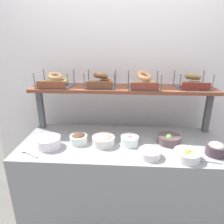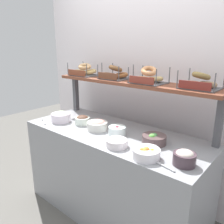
# 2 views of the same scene
# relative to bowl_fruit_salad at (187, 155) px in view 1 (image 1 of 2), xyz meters

# --- Properties ---
(ground_plane) EXTENTS (8.00, 8.00, 0.00)m
(ground_plane) POSITION_rel_bowl_fruit_salad_xyz_m (-0.49, 0.24, -0.89)
(ground_plane) COLOR #595651
(back_wall) EXTENTS (2.93, 0.06, 2.40)m
(back_wall) POSITION_rel_bowl_fruit_salad_xyz_m (-0.49, 0.79, 0.31)
(back_wall) COLOR white
(back_wall) RESTS_ON ground_plane
(deli_counter) EXTENTS (1.73, 0.70, 0.85)m
(deli_counter) POSITION_rel_bowl_fruit_salad_xyz_m (-0.49, 0.24, -0.46)
(deli_counter) COLOR gray
(deli_counter) RESTS_ON ground_plane
(shelf_riser_left) EXTENTS (0.05, 0.05, 0.40)m
(shelf_riser_left) POSITION_rel_bowl_fruit_salad_xyz_m (-1.30, 0.51, 0.16)
(shelf_riser_left) COLOR #4C4C51
(shelf_riser_left) RESTS_ON deli_counter
(shelf_riser_right) EXTENTS (0.05, 0.05, 0.40)m
(shelf_riser_right) POSITION_rel_bowl_fruit_salad_xyz_m (0.31, 0.51, 0.16)
(shelf_riser_right) COLOR #4C4C51
(shelf_riser_right) RESTS_ON deli_counter
(upper_shelf) EXTENTS (1.69, 0.32, 0.03)m
(upper_shelf) POSITION_rel_bowl_fruit_salad_xyz_m (-0.49, 0.51, 0.38)
(upper_shelf) COLOR brown
(upper_shelf) RESTS_ON shelf_riser_left
(bowl_fruit_salad) EXTENTS (0.19, 0.19, 0.08)m
(bowl_fruit_salad) POSITION_rel_bowl_fruit_salad_xyz_m (0.00, 0.00, 0.00)
(bowl_fruit_salad) COLOR white
(bowl_fruit_salad) RESTS_ON deli_counter
(bowl_cream_cheese) EXTENTS (0.17, 0.17, 0.07)m
(bowl_cream_cheese) POSITION_rel_bowl_fruit_salad_xyz_m (-0.27, 0.02, -0.00)
(bowl_cream_cheese) COLOR white
(bowl_cream_cheese) RESTS_ON deli_counter
(bowl_chocolate_spread) EXTENTS (0.15, 0.15, 0.09)m
(bowl_chocolate_spread) POSITION_rel_bowl_fruit_salad_xyz_m (-0.86, 0.20, 0.01)
(bowl_chocolate_spread) COLOR white
(bowl_chocolate_spread) RESTS_ON deli_counter
(bowl_beet_salad) EXTENTS (0.15, 0.15, 0.08)m
(bowl_beet_salad) POSITION_rel_bowl_fruit_salad_xyz_m (-0.42, 0.20, 0.00)
(bowl_beet_salad) COLOR white
(bowl_beet_salad) RESTS_ON deli_counter
(bowl_tuna_salad) EXTENTS (0.15, 0.15, 0.10)m
(bowl_tuna_salad) POSITION_rel_bowl_fruit_salad_xyz_m (0.24, 0.08, 0.01)
(bowl_tuna_salad) COLOR #43333B
(bowl_tuna_salad) RESTS_ON deli_counter
(bowl_scallion_spread) EXTENTS (0.19, 0.19, 0.11)m
(bowl_scallion_spread) POSITION_rel_bowl_fruit_salad_xyz_m (-1.09, 0.12, 0.01)
(bowl_scallion_spread) COLOR white
(bowl_scallion_spread) RESTS_ON deli_counter
(bowl_lox_spread) EXTENTS (0.19, 0.19, 0.09)m
(bowl_lox_spread) POSITION_rel_bowl_fruit_salad_xyz_m (-0.64, 0.19, 0.01)
(bowl_lox_spread) COLOR silver
(bowl_lox_spread) RESTS_ON deli_counter
(bowl_veggie_mix) EXTENTS (0.19, 0.19, 0.09)m
(bowl_veggie_mix) POSITION_rel_bowl_fruit_salad_xyz_m (-0.08, 0.25, 0.00)
(bowl_veggie_mix) COLOR #533F40
(bowl_veggie_mix) RESTS_ON deli_counter
(serving_spoon_near_plate) EXTENTS (0.18, 0.05, 0.01)m
(serving_spoon_near_plate) POSITION_rel_bowl_fruit_salad_xyz_m (0.12, -0.02, -0.03)
(serving_spoon_near_plate) COLOR #B7B7BC
(serving_spoon_near_plate) RESTS_ON deli_counter
(serving_spoon_by_edge) EXTENTS (0.17, 0.10, 0.01)m
(serving_spoon_by_edge) POSITION_rel_bowl_fruit_salad_xyz_m (-1.23, 0.00, -0.03)
(serving_spoon_by_edge) COLOR #B7B7BC
(serving_spoon_by_edge) RESTS_ON deli_counter
(bagel_basket_plain) EXTENTS (0.31, 0.26, 0.14)m
(bagel_basket_plain) POSITION_rel_bowl_fruit_salad_xyz_m (-1.13, 0.50, 0.44)
(bagel_basket_plain) COLOR #4C4C51
(bagel_basket_plain) RESTS_ON upper_shelf
(bagel_basket_cinnamon_raisin) EXTENTS (0.29, 0.26, 0.14)m
(bagel_basket_cinnamon_raisin) POSITION_rel_bowl_fruit_salad_xyz_m (-0.70, 0.51, 0.44)
(bagel_basket_cinnamon_raisin) COLOR #4C4C51
(bagel_basket_cinnamon_raisin) RESTS_ON upper_shelf
(bagel_basket_sesame) EXTENTS (0.29, 0.26, 0.15)m
(bagel_basket_sesame) POSITION_rel_bowl_fruit_salad_xyz_m (-0.30, 0.49, 0.44)
(bagel_basket_sesame) COLOR #4C4C51
(bagel_basket_sesame) RESTS_ON upper_shelf
(bagel_basket_everything) EXTENTS (0.29, 0.24, 0.14)m
(bagel_basket_everything) POSITION_rel_bowl_fruit_salad_xyz_m (0.14, 0.52, 0.44)
(bagel_basket_everything) COLOR #4C4C51
(bagel_basket_everything) RESTS_ON upper_shelf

